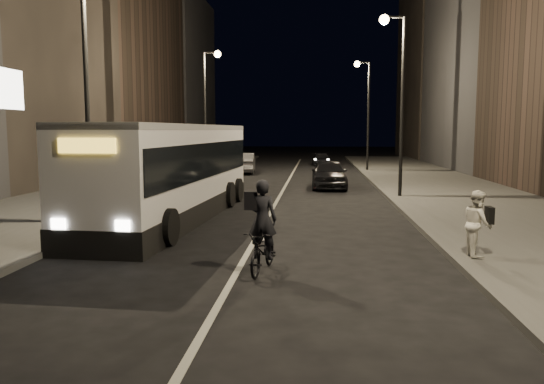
% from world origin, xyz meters
% --- Properties ---
extents(ground, '(180.00, 180.00, 0.00)m').
position_xyz_m(ground, '(0.00, 0.00, 0.00)').
color(ground, black).
rests_on(ground, ground).
extents(sidewalk_right, '(7.00, 70.00, 0.16)m').
position_xyz_m(sidewalk_right, '(8.50, 14.00, 0.08)').
color(sidewalk_right, '#3E3E3B').
rests_on(sidewalk_right, ground).
extents(sidewalk_left, '(7.00, 70.00, 0.16)m').
position_xyz_m(sidewalk_left, '(-8.50, 14.00, 0.08)').
color(sidewalk_left, '#3E3E3B').
rests_on(sidewalk_left, ground).
extents(building_row_right, '(8.00, 61.00, 21.00)m').
position_xyz_m(building_row_right, '(16.00, 27.50, 10.50)').
color(building_row_right, black).
rests_on(building_row_right, ground).
extents(building_row_left, '(8.00, 61.00, 22.00)m').
position_xyz_m(building_row_left, '(-16.00, 28.50, 11.00)').
color(building_row_left, black).
rests_on(building_row_left, ground).
extents(streetlight_right_mid, '(1.20, 0.44, 8.12)m').
position_xyz_m(streetlight_right_mid, '(5.33, 12.00, 5.36)').
color(streetlight_right_mid, black).
rests_on(streetlight_right_mid, sidewalk_right).
extents(streetlight_right_far, '(1.20, 0.44, 8.12)m').
position_xyz_m(streetlight_right_far, '(5.33, 28.00, 5.36)').
color(streetlight_right_far, black).
rests_on(streetlight_right_far, sidewalk_right).
extents(streetlight_left_near, '(1.20, 0.44, 8.12)m').
position_xyz_m(streetlight_left_near, '(-5.33, 4.00, 5.36)').
color(streetlight_left_near, black).
rests_on(streetlight_left_near, sidewalk_left).
extents(streetlight_left_far, '(1.20, 0.44, 8.12)m').
position_xyz_m(streetlight_left_far, '(-5.33, 22.00, 5.36)').
color(streetlight_left_far, black).
rests_on(streetlight_left_far, sidewalk_left).
extents(city_bus, '(3.51, 12.60, 3.36)m').
position_xyz_m(city_bus, '(-3.34, 5.85, 1.83)').
color(city_bus, white).
rests_on(city_bus, ground).
extents(cyclist_on_bicycle, '(0.92, 1.91, 2.11)m').
position_xyz_m(cyclist_on_bicycle, '(0.59, -1.14, 0.70)').
color(cyclist_on_bicycle, black).
rests_on(cyclist_on_bicycle, ground).
extents(pedestrian_woman, '(0.62, 0.79, 1.59)m').
position_xyz_m(pedestrian_woman, '(5.60, 0.18, 0.96)').
color(pedestrian_woman, silver).
rests_on(pedestrian_woman, sidewalk_right).
extents(car_near, '(1.91, 4.67, 1.58)m').
position_xyz_m(car_near, '(2.44, 16.39, 0.79)').
color(car_near, black).
rests_on(car_near, ground).
extents(car_mid, '(1.97, 4.68, 1.50)m').
position_xyz_m(car_mid, '(-3.60, 26.05, 0.75)').
color(car_mid, '#3E3E41').
rests_on(car_mid, ground).
extents(car_far, '(1.81, 3.96, 1.12)m').
position_xyz_m(car_far, '(2.19, 35.19, 0.56)').
color(car_far, black).
rests_on(car_far, ground).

